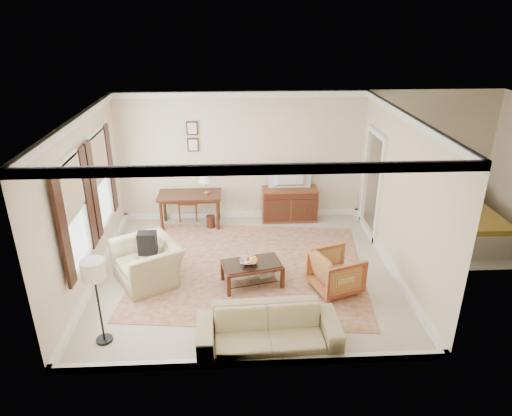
{
  "coord_description": "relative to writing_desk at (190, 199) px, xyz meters",
  "views": [
    {
      "loc": [
        -0.21,
        -7.32,
        4.48
      ],
      "look_at": [
        0.2,
        0.3,
        1.15
      ],
      "focal_mm": 32.0,
      "sensor_mm": 36.0,
      "label": 1
    }
  ],
  "objects": [
    {
      "name": "fruit_bowl",
      "position": [
        1.2,
        -2.51,
        -0.16
      ],
      "size": [
        0.42,
        0.42,
        0.1
      ],
      "primitive_type": "imported",
      "color": "silver",
      "rests_on": "coffee_table"
    },
    {
      "name": "coffee_table",
      "position": [
        1.26,
        -2.49,
        -0.32
      ],
      "size": [
        1.12,
        0.8,
        0.43
      ],
      "rotation": [
        0.0,
        0.0,
        0.22
      ],
      "color": "#3F1D12",
      "rests_on": "room_shell"
    },
    {
      "name": "doorway",
      "position": [
        3.88,
        -0.55,
        0.43
      ],
      "size": [
        0.1,
        1.12,
        2.25
      ],
      "primitive_type": null,
      "color": "white",
      "rests_on": "room_shell"
    },
    {
      "name": "floor_lamp",
      "position": [
        -0.98,
        -3.89,
        0.47
      ],
      "size": [
        0.33,
        0.33,
        1.35
      ],
      "color": "black",
      "rests_on": "room_shell"
    },
    {
      "name": "desk_chair",
      "position": [
        -0.08,
        0.35,
        -0.12
      ],
      "size": [
        0.49,
        0.49,
        1.05
      ],
      "primitive_type": null,
      "rotation": [
        0.0,
        0.0,
        0.09
      ],
      "color": "brown",
      "rests_on": "room_shell"
    },
    {
      "name": "club_armchair",
      "position": [
        -0.58,
        -2.28,
        -0.15
      ],
      "size": [
        1.21,
        1.35,
        0.99
      ],
      "primitive_type": "imported",
      "rotation": [
        0.0,
        0.0,
        -1.03
      ],
      "color": "tan",
      "rests_on": "room_shell"
    },
    {
      "name": "desk_lamp",
      "position": [
        0.37,
        0.0,
        0.36
      ],
      "size": [
        0.32,
        0.32,
        0.5
      ],
      "primitive_type": null,
      "color": "silver",
      "rests_on": "writing_desk"
    },
    {
      "name": "rug",
      "position": [
        1.25,
        -1.95,
        -0.64
      ],
      "size": [
        4.56,
        4.04,
        0.01
      ],
      "primitive_type": "cube",
      "rotation": [
        0.0,
        0.0,
        -0.11
      ],
      "color": "brown",
      "rests_on": "room_shell"
    },
    {
      "name": "writing_desk",
      "position": [
        0.0,
        0.0,
        0.0
      ],
      "size": [
        1.38,
        0.69,
        0.76
      ],
      "color": "#3F1D12",
      "rests_on": "room_shell"
    },
    {
      "name": "tv",
      "position": [
        2.24,
        0.16,
        0.58
      ],
      "size": [
        0.91,
        0.53,
        0.12
      ],
      "primitive_type": "imported",
      "rotation": [
        0.0,
        0.0,
        3.14
      ],
      "color": "black",
      "rests_on": "sideboard"
    },
    {
      "name": "sideboard",
      "position": [
        2.24,
        0.18,
        -0.26
      ],
      "size": [
        1.25,
        0.48,
        0.77
      ],
      "primitive_type": "cube",
      "color": "brown",
      "rests_on": "room_shell"
    },
    {
      "name": "annex_bedroom",
      "position": [
        5.66,
        -0.9,
        -0.3
      ],
      "size": [
        3.0,
        2.7,
        2.9
      ],
      "color": "beige",
      "rests_on": "ground"
    },
    {
      "name": "window_front",
      "position": [
        -1.53,
        -2.75,
        0.91
      ],
      "size": [
        0.12,
        1.56,
        1.8
      ],
      "primitive_type": null,
      "color": "#CCB284",
      "rests_on": "room_shell"
    },
    {
      "name": "room_shell",
      "position": [
        1.17,
        -2.05,
        1.83
      ],
      "size": [
        5.51,
        5.01,
        2.91
      ],
      "color": "beige",
      "rests_on": "ground"
    },
    {
      "name": "striped_armchair",
      "position": [
        2.69,
        -2.74,
        -0.26
      ],
      "size": [
        0.91,
        0.94,
        0.78
      ],
      "primitive_type": "imported",
      "rotation": [
        0.0,
        0.0,
        1.9
      ],
      "color": "maroon",
      "rests_on": "room_shell"
    },
    {
      "name": "framed_prints",
      "position": [
        0.1,
        0.42,
        1.3
      ],
      "size": [
        0.25,
        0.04,
        0.68
      ],
      "primitive_type": null,
      "color": "#3F1D12",
      "rests_on": "room_shell"
    },
    {
      "name": "window_rear",
      "position": [
        -1.53,
        -1.15,
        0.91
      ],
      "size": [
        0.12,
        1.56,
        1.8
      ],
      "primitive_type": null,
      "color": "#CCB284",
      "rests_on": "room_shell"
    },
    {
      "name": "backpack",
      "position": [
        -0.56,
        -2.2,
        0.1
      ],
      "size": [
        0.28,
        0.36,
        0.4
      ],
      "primitive_type": "cube",
      "rotation": [
        0.0,
        0.0,
        -1.36
      ],
      "color": "black",
      "rests_on": "club_armchair"
    },
    {
      "name": "sofa",
      "position": [
        1.42,
        -4.14,
        -0.25
      ],
      "size": [
        2.05,
        0.67,
        0.79
      ],
      "primitive_type": "imported",
      "rotation": [
        0.0,
        0.0,
        0.04
      ],
      "color": "tan",
      "rests_on": "room_shell"
    },
    {
      "name": "book_a",
      "position": [
        1.15,
        -2.4,
        -0.47
      ],
      "size": [
        0.27,
        0.16,
        0.38
      ],
      "primitive_type": "imported",
      "rotation": [
        0.0,
        0.0,
        0.47
      ],
      "color": "brown",
      "rests_on": "coffee_table"
    },
    {
      "name": "book_b",
      "position": [
        1.36,
        -2.44,
        -0.48
      ],
      "size": [
        0.27,
        0.11,
        0.38
      ],
      "primitive_type": "imported",
      "rotation": [
        0.0,
        0.0,
        0.3
      ],
      "color": "brown",
      "rests_on": "coffee_table"
    }
  ]
}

